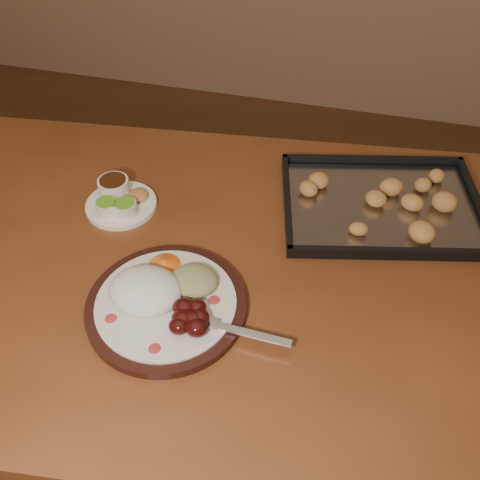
# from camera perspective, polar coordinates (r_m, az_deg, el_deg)

# --- Properties ---
(ground) EXTENTS (4.00, 4.00, 0.00)m
(ground) POSITION_cam_1_polar(r_m,az_deg,el_deg) (1.67, -4.72, -22.26)
(ground) COLOR brown
(ground) RESTS_ON ground
(dining_table) EXTENTS (1.59, 1.06, 0.75)m
(dining_table) POSITION_cam_1_polar(r_m,az_deg,el_deg) (1.15, -3.00, -5.60)
(dining_table) COLOR brown
(dining_table) RESTS_ON ground
(dinner_plate) EXTENTS (0.39, 0.30, 0.07)m
(dinner_plate) POSITION_cam_1_polar(r_m,az_deg,el_deg) (0.99, -8.04, -6.26)
(dinner_plate) COLOR black
(dinner_plate) RESTS_ON dining_table
(condiment_saucer) EXTENTS (0.16, 0.16, 0.05)m
(condiment_saucer) POSITION_cam_1_polar(r_m,az_deg,el_deg) (1.21, -12.79, 4.22)
(condiment_saucer) COLOR white
(condiment_saucer) RESTS_ON dining_table
(baking_tray) EXTENTS (0.49, 0.40, 0.04)m
(baking_tray) POSITION_cam_1_polar(r_m,az_deg,el_deg) (1.22, 14.89, 3.77)
(baking_tray) COLOR black
(baking_tray) RESTS_ON dining_table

